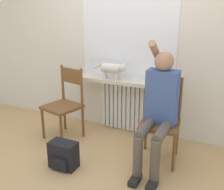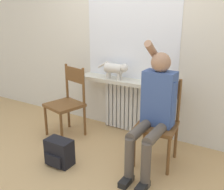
# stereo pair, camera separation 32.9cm
# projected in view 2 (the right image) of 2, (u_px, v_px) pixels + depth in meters

# --- Properties ---
(ground_plane) EXTENTS (12.00, 12.00, 0.00)m
(ground_plane) POSITION_uv_depth(u_px,v_px,m) (80.00, 168.00, 2.93)
(ground_plane) COLOR tan
(wall_with_window) EXTENTS (7.00, 0.06, 2.70)m
(wall_with_window) POSITION_uv_depth(u_px,v_px,m) (132.00, 36.00, 3.51)
(wall_with_window) COLOR silver
(wall_with_window) RESTS_ON ground_plane
(radiator) EXTENTS (0.73, 0.08, 0.73)m
(radiator) POSITION_uv_depth(u_px,v_px,m) (128.00, 107.00, 3.75)
(radiator) COLOR silver
(radiator) RESTS_ON ground_plane
(windowsill) EXTENTS (1.41, 0.27, 0.05)m
(windowsill) POSITION_uv_depth(u_px,v_px,m) (126.00, 82.00, 3.56)
(windowsill) COLOR beige
(windowsill) RESTS_ON radiator
(window_glass) EXTENTS (1.35, 0.01, 1.30)m
(window_glass) POSITION_uv_depth(u_px,v_px,m) (131.00, 30.00, 3.46)
(window_glass) COLOR white
(window_glass) RESTS_ON windowsill
(chair_left) EXTENTS (0.53, 0.53, 0.96)m
(chair_left) POSITION_uv_depth(u_px,v_px,m) (67.00, 101.00, 3.59)
(chair_left) COLOR brown
(chair_left) RESTS_ON ground_plane
(chair_right) EXTENTS (0.48, 0.48, 0.96)m
(chair_right) POSITION_uv_depth(u_px,v_px,m) (158.00, 121.00, 2.94)
(chair_right) COLOR brown
(chair_right) RESTS_ON ground_plane
(person) EXTENTS (0.36, 1.04, 1.39)m
(person) POSITION_uv_depth(u_px,v_px,m) (155.00, 107.00, 2.76)
(person) COLOR brown
(person) RESTS_ON ground_plane
(cat) EXTENTS (0.47, 0.13, 0.24)m
(cat) POSITION_uv_depth(u_px,v_px,m) (116.00, 69.00, 3.53)
(cat) COLOR silver
(cat) RESTS_ON windowsill
(backpack) EXTENTS (0.31, 0.21, 0.30)m
(backpack) POSITION_uv_depth(u_px,v_px,m) (59.00, 152.00, 2.96)
(backpack) COLOR black
(backpack) RESTS_ON ground_plane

